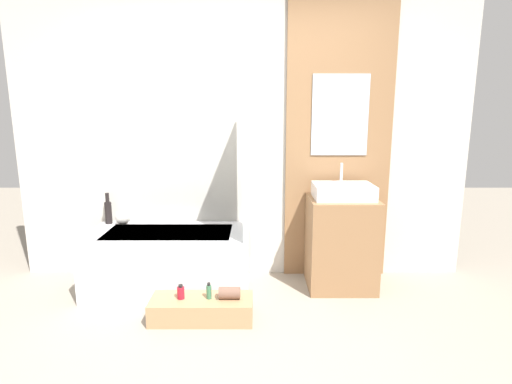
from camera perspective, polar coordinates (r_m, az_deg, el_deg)
name	(u,v)px	position (r m, az deg, el deg)	size (l,w,h in m)	color
ground_plane	(235,374)	(2.65, -3.04, -24.50)	(12.00, 12.00, 0.00)	gray
wall_tiled_back	(242,140)	(3.74, -1.97, 7.49)	(4.20, 0.06, 2.60)	beige
wall_wood_accent	(339,139)	(3.76, 11.76, 7.47)	(0.97, 0.04, 2.60)	#8E6642
bathtub	(170,260)	(3.65, -12.16, -9.52)	(1.39, 0.69, 0.53)	white
glass_shower_screen	(245,167)	(3.32, -1.64, 3.54)	(0.01, 0.56, 1.14)	silver
wooden_step_bench	(202,309)	(3.18, -7.72, -16.21)	(0.77, 0.30, 0.17)	#A87F56
vanity_cabinet	(341,243)	(3.67, 12.05, -7.11)	(0.58, 0.52, 0.81)	#8E6642
sink	(343,191)	(3.55, 12.37, 0.12)	(0.51, 0.37, 0.30)	white
vase_tall_dark	(109,211)	(3.95, -20.32, -2.59)	(0.06, 0.06, 0.29)	black
vase_round_light	(123,218)	(3.89, -18.47, -3.48)	(0.13, 0.13, 0.13)	silver
bottle_soap_primary	(181,292)	(3.15, -10.66, -13.90)	(0.05, 0.05, 0.11)	#B21928
bottle_soap_secondary	(209,291)	(3.11, -6.70, -13.93)	(0.04, 0.04, 0.13)	#38704C
towel_roll	(230,293)	(3.11, -3.78, -14.19)	(0.09, 0.09, 0.16)	brown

